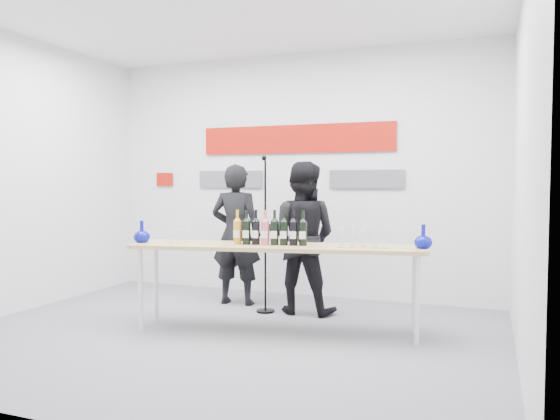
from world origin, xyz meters
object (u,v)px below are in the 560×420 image
at_px(presenter_right, 302,237).
at_px(presenter_left, 236,234).
at_px(mic_stand, 265,265).
at_px(tasting_table, 276,252).

bearing_deg(presenter_right, presenter_left, -8.57).
distance_m(presenter_right, mic_stand, 0.49).
bearing_deg(mic_stand, tasting_table, -48.35).
bearing_deg(tasting_table, mic_stand, 109.49).
relative_size(tasting_table, mic_stand, 1.65).
xyz_separation_m(presenter_right, mic_stand, (-0.37, -0.14, -0.30)).
xyz_separation_m(tasting_table, mic_stand, (-0.39, 0.67, -0.25)).
distance_m(presenter_left, mic_stand, 0.61).
relative_size(tasting_table, presenter_right, 1.72).
distance_m(tasting_table, mic_stand, 0.82).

